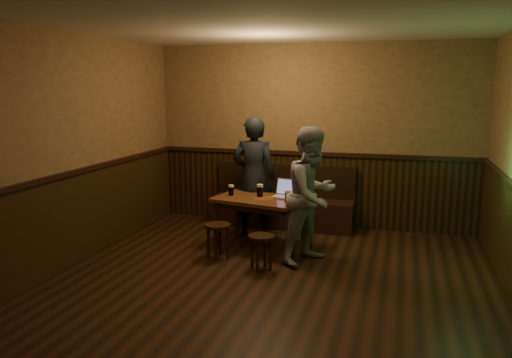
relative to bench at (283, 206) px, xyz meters
The scene contains 12 objects.
room 2.71m from the bench, 80.76° to the right, with size 5.04×6.04×2.84m.
bench is the anchor object (origin of this frame).
pub_table 1.16m from the bench, 90.00° to the right, with size 1.39×0.96×0.69m.
stool_left 1.76m from the bench, 104.24° to the right, with size 0.37×0.37×0.45m.
stool_right 1.93m from the bench, 84.04° to the right, with size 0.34×0.34×0.42m.
pint_left 1.28m from the bench, 112.68° to the right, with size 0.10×0.10×0.15m.
pint_mid 1.17m from the bench, 93.25° to the right, with size 0.11×0.11×0.18m.
pint_right 1.42m from the bench, 73.85° to the right, with size 0.11×0.11×0.17m.
laptop 1.10m from the bench, 74.16° to the right, with size 0.39×0.34×0.24m.
menu 1.55m from the bench, 71.08° to the right, with size 0.22×0.15×0.00m, color silver.
person_suit 0.89m from the bench, 113.21° to the right, with size 0.64×0.42×1.74m, color black.
person_grey 1.73m from the bench, 64.02° to the right, with size 0.82×0.64×1.68m, color gray.
Camera 1 is at (1.34, -4.63, 2.15)m, focal length 35.00 mm.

